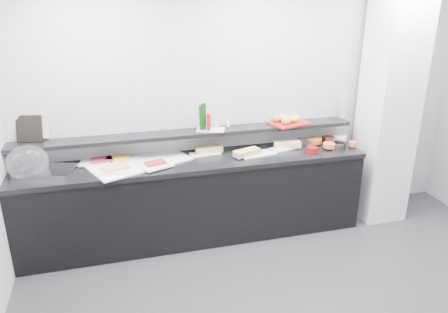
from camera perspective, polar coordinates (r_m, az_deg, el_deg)
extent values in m
cube|color=#ABAEB2|center=(4.82, 3.47, 6.64)|extent=(5.00, 0.02, 2.70)
cube|color=silver|center=(5.20, 20.75, 6.38)|extent=(0.50, 0.50, 2.70)
cube|color=black|center=(4.70, -3.77, -5.81)|extent=(3.60, 0.60, 0.85)
cube|color=black|center=(4.51, -3.90, -0.69)|extent=(3.62, 0.62, 0.05)
cube|color=black|center=(4.59, -4.41, 3.04)|extent=(3.60, 0.25, 0.04)
cube|color=#B7B9BE|center=(4.49, -22.23, -1.75)|extent=(0.59, 0.48, 0.04)
ellipsoid|color=white|center=(4.47, -24.25, -0.74)|extent=(0.44, 0.36, 0.34)
cube|color=white|center=(4.46, -10.83, -0.85)|extent=(1.08, 0.81, 0.01)
cube|color=white|center=(4.55, -16.47, -0.73)|extent=(0.33, 0.25, 0.01)
cube|color=maroon|center=(4.54, -15.65, -0.42)|extent=(0.22, 0.16, 0.02)
cube|color=silver|center=(4.55, -12.58, -0.34)|extent=(0.29, 0.22, 0.01)
cube|color=orange|center=(4.55, -13.73, -0.19)|extent=(0.24, 0.19, 0.02)
cube|color=white|center=(4.28, -14.04, -1.82)|extent=(0.28, 0.19, 0.01)
cube|color=tan|center=(4.31, -13.90, -1.41)|extent=(0.28, 0.24, 0.02)
cube|color=white|center=(4.32, -8.80, -1.23)|extent=(0.34, 0.29, 0.01)
cube|color=maroon|center=(4.35, -8.97, -0.82)|extent=(0.22, 0.17, 0.02)
cube|color=white|center=(4.64, -2.50, 0.36)|extent=(0.33, 0.16, 0.01)
cube|color=tan|center=(4.65, -1.96, 0.93)|extent=(0.29, 0.12, 0.06)
cylinder|color=silver|center=(4.58, -1.37, 0.26)|extent=(0.16, 0.01, 0.01)
cube|color=white|center=(4.64, 4.42, 0.32)|extent=(0.41, 0.22, 0.01)
cube|color=tan|center=(4.57, 3.00, 0.52)|extent=(0.31, 0.20, 0.06)
cylinder|color=silver|center=(4.61, 4.29, 0.37)|extent=(0.14, 0.09, 0.01)
cube|color=white|center=(4.85, 8.01, 1.11)|extent=(0.36, 0.23, 0.01)
cube|color=#E9C07A|center=(4.85, 8.28, 1.58)|extent=(0.31, 0.16, 0.06)
cylinder|color=silver|center=(4.73, 5.98, 0.81)|extent=(0.16, 0.02, 0.01)
cylinder|color=white|center=(4.99, 10.52, 1.86)|extent=(0.20, 0.20, 0.07)
cylinder|color=#D3501C|center=(5.03, 11.83, 2.04)|extent=(0.17, 0.17, 0.05)
cylinder|color=black|center=(5.13, 13.36, 2.14)|extent=(0.13, 0.13, 0.07)
cylinder|color=#530E0B|center=(5.12, 13.49, 2.24)|extent=(0.13, 0.13, 0.05)
cylinder|color=white|center=(5.11, 13.99, 2.02)|extent=(0.20, 0.20, 0.07)
cylinder|color=white|center=(5.20, 14.86, 2.40)|extent=(0.19, 0.19, 0.05)
cylinder|color=maroon|center=(4.75, 11.42, 0.80)|extent=(0.15, 0.15, 0.07)
cylinder|color=#4F0B0D|center=(4.79, 11.34, 1.13)|extent=(0.10, 0.10, 0.05)
cylinder|color=white|center=(4.93, 14.50, 1.30)|extent=(0.20, 0.20, 0.07)
cylinder|color=#F7603C|center=(4.90, 13.54, 1.43)|extent=(0.16, 0.16, 0.05)
cylinder|color=black|center=(4.97, 14.84, 1.42)|extent=(0.16, 0.16, 0.07)
cylinder|color=orange|center=(5.02, 16.44, 1.59)|extent=(0.09, 0.09, 0.05)
cube|color=black|center=(4.62, -24.09, 3.34)|extent=(0.26, 0.13, 0.26)
cube|color=#CCAA93|center=(4.63, -23.12, 3.50)|extent=(0.19, 0.06, 0.22)
cube|color=white|center=(4.62, -1.73, 3.54)|extent=(0.33, 0.27, 0.01)
cylinder|color=#0F340E|center=(4.56, -2.88, 5.10)|extent=(0.07, 0.07, 0.26)
cylinder|color=#39200A|center=(4.57, -2.80, 5.00)|extent=(0.06, 0.06, 0.24)
cylinder|color=#0E3314|center=(4.57, -2.66, 5.26)|extent=(0.07, 0.07, 0.28)
cylinder|color=red|center=(4.54, -2.01, 4.51)|extent=(0.05, 0.05, 0.18)
cylinder|color=white|center=(4.69, 0.53, 4.35)|extent=(0.04, 0.04, 0.07)
cylinder|color=silver|center=(4.65, -1.04, 4.21)|extent=(0.05, 0.05, 0.07)
cube|color=#B41B13|center=(4.89, 8.48, 4.35)|extent=(0.48, 0.39, 0.02)
ellipsoid|color=#AF6C43|center=(4.92, 7.41, 5.12)|extent=(0.17, 0.13, 0.08)
ellipsoid|color=gold|center=(4.91, 7.51, 5.10)|extent=(0.12, 0.09, 0.08)
ellipsoid|color=#AC7041|center=(5.00, 9.18, 5.29)|extent=(0.14, 0.11, 0.08)
ellipsoid|color=#AD8142|center=(4.78, 8.18, 4.63)|extent=(0.15, 0.12, 0.08)
ellipsoid|color=#D7AF52|center=(4.89, 9.21, 4.93)|extent=(0.17, 0.14, 0.08)
ellipsoid|color=#AC7041|center=(4.87, 6.94, 4.98)|extent=(0.14, 0.10, 0.08)
ellipsoid|color=#C8804C|center=(4.87, 8.30, 4.93)|extent=(0.17, 0.12, 0.08)
cylinder|color=white|center=(5.17, 15.30, 6.36)|extent=(0.11, 0.11, 0.30)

